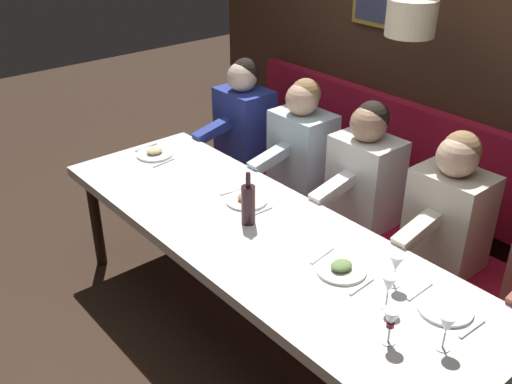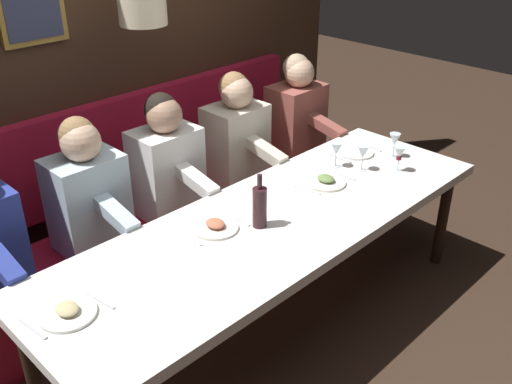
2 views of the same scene
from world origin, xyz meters
name	(u,v)px [view 2 (image 2 of 2)]	position (x,y,z in m)	size (l,w,h in m)	color
ground_plane	(272,325)	(0.00, 0.00, 0.00)	(12.00, 12.00, 0.00)	#332319
dining_table	(274,229)	(0.00, 0.00, 0.68)	(0.90, 2.77, 0.74)	silver
banquette_bench	(177,237)	(0.89, 0.00, 0.23)	(0.52, 2.97, 0.45)	maroon
back_wall_panel	(109,53)	(1.46, 0.00, 1.36)	(0.59, 4.17, 2.90)	#382316
diner_nearest	(297,111)	(0.88, -1.19, 0.82)	(0.60, 0.40, 0.79)	#934C42
diner_near	(236,133)	(0.88, -0.56, 0.82)	(0.60, 0.40, 0.79)	beige
diner_middle	(167,160)	(0.88, 0.04, 0.82)	(0.60, 0.40, 0.79)	white
diner_far	(87,189)	(0.88, 0.60, 0.82)	(0.60, 0.40, 0.79)	silver
place_setting_0	(326,181)	(0.06, -0.52, 0.75)	(0.24, 0.32, 0.05)	silver
place_setting_1	(356,152)	(0.20, -1.00, 0.75)	(0.24, 0.31, 0.01)	silver
place_setting_2	(68,312)	(0.08, 1.18, 0.75)	(0.24, 0.33, 0.05)	white
place_setting_3	(215,227)	(0.15, 0.29, 0.75)	(0.24, 0.32, 0.05)	silver
wine_glass_0	(395,140)	(-0.01, -1.13, 0.86)	(0.07, 0.07, 0.16)	silver
wine_glass_1	(363,153)	(0.02, -0.82, 0.86)	(0.07, 0.07, 0.16)	silver
wine_glass_2	(336,150)	(0.17, -0.75, 0.86)	(0.07, 0.07, 0.16)	silver
wine_glass_3	(399,154)	(-0.15, -0.97, 0.86)	(0.07, 0.07, 0.16)	silver
wine_bottle	(260,206)	(0.01, 0.10, 0.86)	(0.08, 0.08, 0.30)	#33191E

